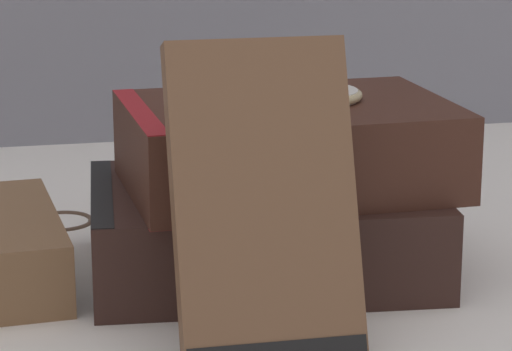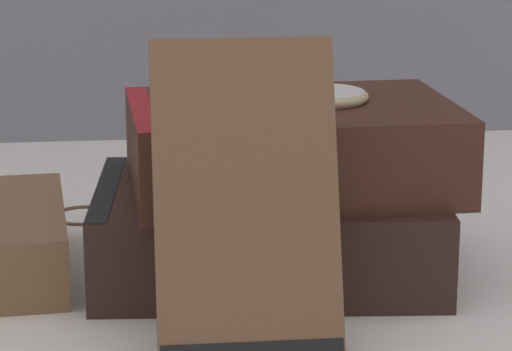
{
  "view_description": "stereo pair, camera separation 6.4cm",
  "coord_description": "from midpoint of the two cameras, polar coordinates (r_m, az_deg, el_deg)",
  "views": [
    {
      "loc": [
        -0.1,
        -0.59,
        0.24
      ],
      "look_at": [
        0.03,
        0.04,
        0.07
      ],
      "focal_mm": 85.0,
      "sensor_mm": 36.0,
      "label": 1
    },
    {
      "loc": [
        -0.04,
        -0.6,
        0.24
      ],
      "look_at": [
        0.03,
        0.04,
        0.07
      ],
      "focal_mm": 85.0,
      "sensor_mm": 36.0,
      "label": 2
    }
  ],
  "objects": [
    {
      "name": "book_flat_top",
      "position": [
        0.68,
        -1.6,
        1.35
      ],
      "size": [
        0.19,
        0.13,
        0.05
      ],
      "rotation": [
        0.0,
        0.0,
        0.05
      ],
      "color": "#422319",
      "rests_on": "book_flat_bottom"
    },
    {
      "name": "book_flat_bottom",
      "position": [
        0.7,
        -2.77,
        -2.61
      ],
      "size": [
        0.2,
        0.16,
        0.05
      ],
      "rotation": [
        0.0,
        0.0,
        -0.08
      ],
      "color": "#331E19",
      "rests_on": "ground_plane"
    },
    {
      "name": "pocket_watch",
      "position": [
        0.68,
        0.17,
        3.8
      ],
      "size": [
        0.05,
        0.06,
        0.01
      ],
      "color": "silver",
      "rests_on": "book_flat_top"
    },
    {
      "name": "ground_plane",
      "position": [
        0.64,
        -4.95,
        -6.63
      ],
      "size": [
        3.0,
        3.0,
        0.0
      ],
      "primitive_type": "plane",
      "color": "white"
    },
    {
      "name": "reading_glasses",
      "position": [
        0.8,
        -9.64,
        -2.11
      ],
      "size": [
        0.1,
        0.07,
        0.0
      ],
      "rotation": [
        0.0,
        0.0,
        -0.26
      ],
      "color": "#4C3828",
      "rests_on": "ground_plane"
    },
    {
      "name": "book_leaning_front",
      "position": [
        0.57,
        -2.79,
        -1.83
      ],
      "size": [
        0.09,
        0.07,
        0.15
      ],
      "rotation": [
        -0.35,
        0.0,
        0.0
      ],
      "color": "brown",
      "rests_on": "ground_plane"
    }
  ]
}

